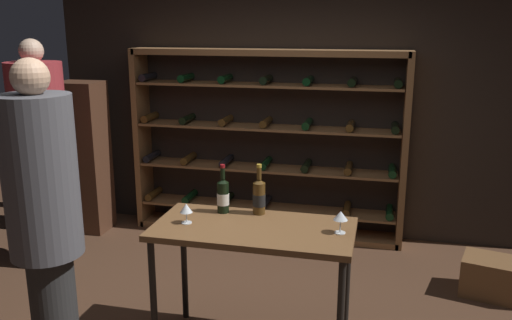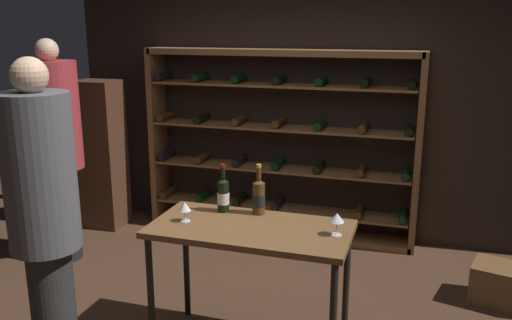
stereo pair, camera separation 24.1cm
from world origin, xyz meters
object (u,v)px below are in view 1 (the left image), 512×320
wine_rack (266,145)px  wine_crate (494,277)px  wine_bottle_green_slim (259,196)px  wine_bottle_black_capsule (223,195)px  person_guest_blue_shirt (44,214)px  tasting_table (253,240)px  wine_glass_stemmed_center (341,217)px  person_guest_khaki (41,145)px  display_cabinet (84,158)px  wine_glass_stemmed_right (186,209)px

wine_rack → wine_crate: 2.38m
wine_bottle_green_slim → wine_bottle_black_capsule: size_ratio=1.03×
person_guest_blue_shirt → wine_crate: person_guest_blue_shirt is taller
wine_rack → tasting_table: size_ratio=2.17×
person_guest_blue_shirt → wine_glass_stemmed_center: (1.61, 0.62, -0.10)m
wine_rack → person_guest_khaki: size_ratio=1.37×
display_cabinet → wine_rack: bearing=10.0°
tasting_table → wine_rack: bearing=100.4°
person_guest_khaki → wine_crate: size_ratio=4.18×
tasting_table → display_cabinet: display_cabinet is taller
person_guest_blue_shirt → wine_crate: size_ratio=4.06×
wine_rack → person_guest_khaki: (-1.72, -1.19, 0.17)m
person_guest_blue_shirt → wine_bottle_black_capsule: bearing=7.2°
tasting_table → wine_glass_stemmed_right: wine_glass_stemmed_right is taller
wine_glass_stemmed_right → wine_rack: bearing=88.3°
wine_glass_stemmed_center → wine_bottle_black_capsule: bearing=166.7°
wine_rack → wine_bottle_green_slim: wine_rack is taller
tasting_table → wine_glass_stemmed_right: bearing=-173.8°
wine_glass_stemmed_center → wine_glass_stemmed_right: bearing=-176.4°
tasting_table → display_cabinet: bearing=142.6°
wine_glass_stemmed_center → wine_bottle_green_slim: bearing=158.6°
person_guest_blue_shirt → wine_glass_stemmed_right: (0.63, 0.56, -0.11)m
person_guest_khaki → display_cabinet: 0.93m
wine_crate → display_cabinet: bearing=172.1°
person_guest_khaki → wine_crate: person_guest_khaki is taller
tasting_table → person_guest_blue_shirt: person_guest_blue_shirt is taller
person_guest_khaki → wine_glass_stemmed_center: 2.77m
display_cabinet → wine_glass_stemmed_center: bearing=-31.4°
person_guest_khaki → wine_bottle_black_capsule: 1.94m
wine_bottle_black_capsule → wine_glass_stemmed_right: wine_bottle_black_capsule is taller
display_cabinet → tasting_table: bearing=-37.4°
tasting_table → display_cabinet: (-2.22, 1.70, -0.00)m
person_guest_blue_shirt → wine_bottle_green_slim: size_ratio=5.65×
display_cabinet → wine_bottle_black_capsule: display_cabinet is taller
tasting_table → wine_bottle_black_capsule: 0.40m
display_cabinet → person_guest_blue_shirt: bearing=-63.3°
wine_bottle_black_capsule → tasting_table: bearing=-38.1°
person_guest_khaki → wine_crate: bearing=-149.1°
wine_rack → display_cabinet: (-1.85, -0.33, -0.16)m
person_guest_blue_shirt → wine_glass_stemmed_center: person_guest_blue_shirt is taller
person_guest_blue_shirt → person_guest_khaki: person_guest_khaki is taller
tasting_table → person_guest_khaki: 2.28m
person_guest_khaki → wine_crate: (3.79, 0.32, -0.96)m
wine_glass_stemmed_right → wine_glass_stemmed_center: wine_glass_stemmed_center is taller
wine_rack → wine_glass_stemmed_right: 2.07m
person_guest_blue_shirt → wine_bottle_black_capsule: 1.14m
wine_rack → wine_bottle_black_capsule: size_ratio=8.21×
tasting_table → wine_bottle_black_capsule: wine_bottle_black_capsule is taller
person_guest_blue_shirt → wine_glass_stemmed_center: size_ratio=13.75×
person_guest_khaki → wine_crate: 3.92m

